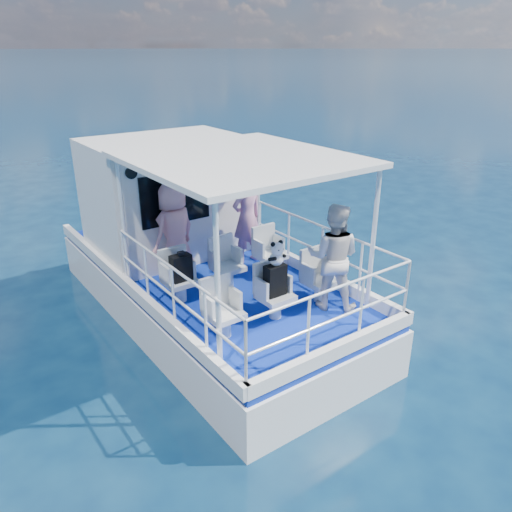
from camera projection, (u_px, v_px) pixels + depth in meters
The scene contains 20 objects.
ground at pixel (236, 336), 8.70m from camera, with size 2000.00×2000.00×0.00m, color #08213C.
hull at pixel (206, 313), 9.44m from camera, with size 3.00×7.00×1.60m, color white.
deck at pixel (205, 273), 9.11m from camera, with size 2.90×6.90×0.10m, color #0B259B.
cabin at pixel (168, 196), 9.64m from camera, with size 2.85×2.00×2.20m, color white.
canopy at pixel (240, 159), 7.33m from camera, with size 3.00×3.20×0.08m, color white.
canopy_posts at pixel (243, 233), 7.73m from camera, with size 2.77×2.97×2.20m.
railings at pixel (255, 275), 7.72m from camera, with size 2.84×3.59×1.00m, color white, non-canonical shape.
seat_port_fwd at pixel (181, 290), 7.94m from camera, with size 0.48×0.46×0.38m, color silver.
seat_center_fwd at pixel (228, 276), 8.42m from camera, with size 0.48×0.46×0.38m, color silver.
seat_stbd_fwd at pixel (270, 263), 8.91m from camera, with size 0.48×0.46×0.38m, color silver.
seat_port_aft at pixel (224, 324), 6.97m from camera, with size 0.48×0.46×0.38m, color silver.
seat_center_aft at pixel (275, 306), 7.45m from camera, with size 0.48×0.46×0.38m, color silver.
seat_stbd_aft at pixel (320, 290), 7.94m from camera, with size 0.48×0.46×0.38m, color silver.
passenger_port_fwd at pixel (175, 231), 8.47m from camera, with size 0.65×0.46×1.73m, color pink.
passenger_stbd_fwd at pixel (247, 218), 9.15m from camera, with size 0.63×0.41×1.73m, color pink.
passenger_stbd_aft at pixel (333, 257), 7.51m from camera, with size 0.81×0.63×1.67m, color white.
backpack_port at pixel (181, 268), 7.74m from camera, with size 0.32×0.18×0.42m, color black.
backpack_center at pixel (275, 280), 7.28m from camera, with size 0.32×0.18×0.48m, color black.
compact_camera at pixel (181, 253), 7.65m from camera, with size 0.10×0.06×0.06m, color black.
panda at pixel (277, 253), 7.12m from camera, with size 0.24×0.20×0.37m, color white, non-canonical shape.
Camera 1 is at (-4.08, -6.26, 4.67)m, focal length 35.00 mm.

